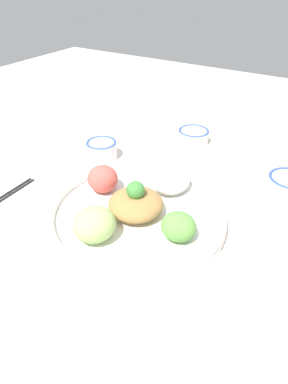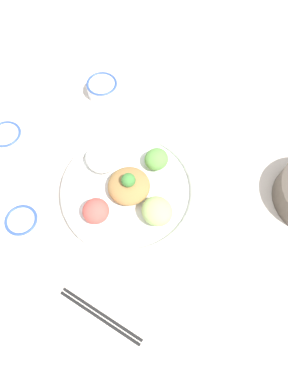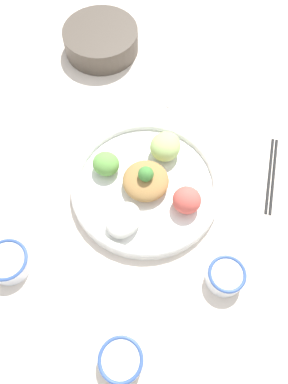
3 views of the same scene
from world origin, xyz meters
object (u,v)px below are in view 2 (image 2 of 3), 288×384
at_px(rice_bowl_blue, 23,222).
at_px(serving_spoon_main, 239,268).
at_px(sauce_bowl_dark, 7,137).
at_px(salad_platter, 128,188).
at_px(sauce_bowl_red, 102,88).
at_px(chopsticks_pair_near, 101,316).

height_order(rice_bowl_blue, serving_spoon_main, rice_bowl_blue).
height_order(rice_bowl_blue, sauce_bowl_dark, rice_bowl_blue).
bearing_deg(rice_bowl_blue, salad_platter, -127.58).
distance_m(rice_bowl_blue, sauce_bowl_dark, 0.27).
relative_size(sauce_bowl_red, chopsticks_pair_near, 0.43).
bearing_deg(sauce_bowl_red, rice_bowl_blue, 100.64).
distance_m(chopsticks_pair_near, serving_spoon_main, 0.35).
height_order(sauce_bowl_red, chopsticks_pair_near, sauce_bowl_red).
bearing_deg(rice_bowl_blue, chopsticks_pair_near, 165.29).
xyz_separation_m(salad_platter, rice_bowl_blue, (0.17, 0.22, 0.00)).
xyz_separation_m(sauce_bowl_dark, chopsticks_pair_near, (-0.50, 0.25, -0.02)).
distance_m(rice_bowl_blue, chopsticks_pair_near, 0.30).
relative_size(sauce_bowl_dark, chopsticks_pair_near, 0.41).
bearing_deg(serving_spoon_main, chopsticks_pair_near, 73.48).
distance_m(salad_platter, serving_spoon_main, 0.34).
xyz_separation_m(sauce_bowl_red, serving_spoon_main, (-0.59, 0.27, -0.02)).
height_order(chopsticks_pair_near, serving_spoon_main, chopsticks_pair_near).
bearing_deg(rice_bowl_blue, sauce_bowl_dark, -38.77).
bearing_deg(sauce_bowl_dark, salad_platter, -172.90).
relative_size(rice_bowl_blue, chopsticks_pair_near, 0.37).
bearing_deg(sauce_bowl_dark, serving_spoon_main, -178.26).
distance_m(salad_platter, sauce_bowl_red, 0.35).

